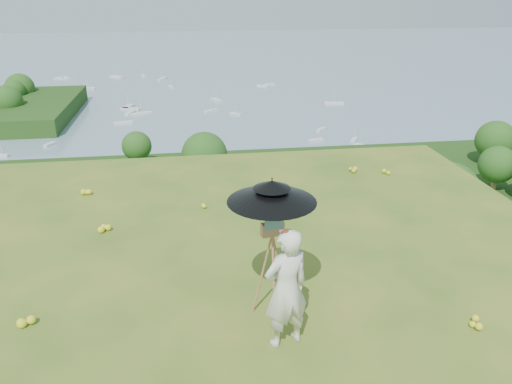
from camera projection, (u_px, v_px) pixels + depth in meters
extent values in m
plane|color=#37621C|center=(200.00, 300.00, 7.58)|extent=(14.00, 14.00, 0.00)
cube|color=#18350E|center=(199.00, 340.00, 50.73)|extent=(140.00, 56.00, 22.00)
cube|color=#74695C|center=(193.00, 227.00, 89.97)|extent=(170.00, 28.00, 8.00)
plane|color=#6E8A9D|center=(184.00, 71.00, 239.93)|extent=(700.00, 700.00, 0.00)
imported|color=beige|center=(286.00, 289.00, 6.36)|extent=(0.71, 0.58, 1.70)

